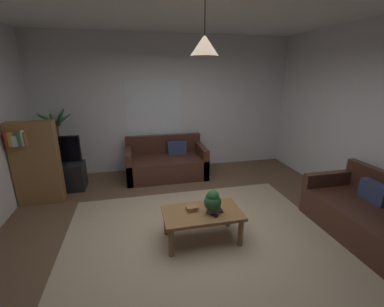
% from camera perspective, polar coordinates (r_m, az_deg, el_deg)
% --- Properties ---
extents(floor, '(5.48, 5.23, 0.02)m').
position_cam_1_polar(floor, '(3.82, 1.05, -16.72)').
color(floor, brown).
rests_on(floor, ground).
extents(rug, '(3.56, 2.88, 0.01)m').
position_cam_1_polar(rug, '(3.65, 1.84, -18.26)').
color(rug, tan).
rests_on(rug, ground).
extents(wall_back, '(5.60, 0.06, 2.90)m').
position_cam_1_polar(wall_back, '(5.80, -5.27, 10.67)').
color(wall_back, silver).
rests_on(wall_back, ground).
extents(wall_right, '(0.06, 5.23, 2.90)m').
position_cam_1_polar(wall_right, '(4.73, 36.03, 5.82)').
color(wall_right, silver).
rests_on(wall_right, ground).
extents(window_pane, '(1.18, 0.01, 1.19)m').
position_cam_1_polar(window_pane, '(5.74, -8.35, 9.83)').
color(window_pane, white).
extents(couch_under_window, '(1.64, 0.89, 0.82)m').
position_cam_1_polar(couch_under_window, '(5.53, -5.68, -2.25)').
color(couch_under_window, '#47281E').
rests_on(couch_under_window, ground).
extents(couch_right_side, '(0.89, 1.55, 0.82)m').
position_cam_1_polar(couch_right_side, '(4.31, 34.18, -11.40)').
color(couch_right_side, '#47281E').
rests_on(couch_right_side, ground).
extents(coffee_table, '(1.01, 0.58, 0.42)m').
position_cam_1_polar(coffee_table, '(3.46, 2.27, -13.70)').
color(coffee_table, olive).
rests_on(coffee_table, ground).
extents(book_on_table_0, '(0.14, 0.14, 0.03)m').
position_cam_1_polar(book_on_table_0, '(3.44, -0.13, -12.21)').
color(book_on_table_0, '#99663F').
rests_on(book_on_table_0, coffee_table).
extents(book_on_table_1, '(0.15, 0.11, 0.03)m').
position_cam_1_polar(book_on_table_1, '(3.43, 0.03, -11.79)').
color(book_on_table_1, '#99663F').
rests_on(book_on_table_1, coffee_table).
extents(remote_on_table_0, '(0.13, 0.16, 0.02)m').
position_cam_1_polar(remote_on_table_0, '(3.36, 4.49, -13.15)').
color(remote_on_table_0, black).
rests_on(remote_on_table_0, coffee_table).
extents(remote_on_table_1, '(0.06, 0.16, 0.02)m').
position_cam_1_polar(remote_on_table_1, '(3.47, 6.13, -12.14)').
color(remote_on_table_1, black).
rests_on(remote_on_table_1, coffee_table).
extents(potted_plant_on_table, '(0.22, 0.22, 0.32)m').
position_cam_1_polar(potted_plant_on_table, '(3.33, 4.59, -10.38)').
color(potted_plant_on_table, '#4C4C51').
rests_on(potted_plant_on_table, coffee_table).
extents(tv_stand, '(0.90, 0.44, 0.50)m').
position_cam_1_polar(tv_stand, '(5.46, -27.14, -4.70)').
color(tv_stand, black).
rests_on(tv_stand, ground).
extents(tv, '(0.88, 0.16, 0.54)m').
position_cam_1_polar(tv, '(5.28, -27.98, 0.54)').
color(tv, black).
rests_on(tv, tv_stand).
extents(potted_palm_corner, '(0.69, 0.82, 1.55)m').
position_cam_1_polar(potted_palm_corner, '(5.77, -27.09, 1.12)').
color(potted_palm_corner, '#B77051').
rests_on(potted_palm_corner, ground).
extents(bookshelf_corner, '(0.70, 0.31, 1.40)m').
position_cam_1_polar(bookshelf_corner, '(4.96, -31.14, -1.74)').
color(bookshelf_corner, olive).
rests_on(bookshelf_corner, ground).
extents(pendant_lamp, '(0.31, 0.31, 0.60)m').
position_cam_1_polar(pendant_lamp, '(2.97, 2.78, 22.74)').
color(pendant_lamp, black).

